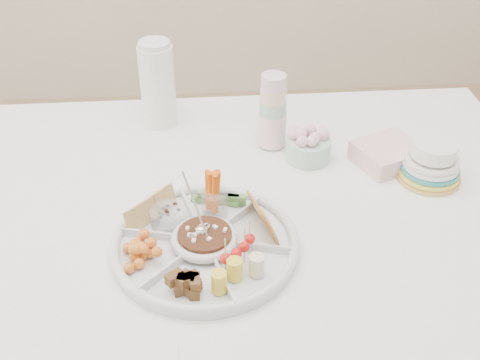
{
  "coord_description": "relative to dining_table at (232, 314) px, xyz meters",
  "views": [
    {
      "loc": [
        -0.06,
        -1.09,
        1.6
      ],
      "look_at": [
        0.02,
        -0.06,
        0.86
      ],
      "focal_mm": 45.0,
      "sensor_mm": 36.0,
      "label": 1
    }
  ],
  "objects": [
    {
      "name": "cup_stack",
      "position": [
        0.12,
        0.23,
        0.48
      ],
      "size": [
        0.08,
        0.08,
        0.2
      ],
      "primitive_type": "cylinder",
      "rotation": [
        0.0,
        0.0,
        0.09
      ],
      "color": "silver",
      "rests_on": "dining_table"
    },
    {
      "name": "carrot_cucumber",
      "position": [
        -0.03,
        -0.03,
        0.44
      ],
      "size": [
        0.14,
        0.14,
        0.1
      ],
      "primitive_type": null,
      "rotation": [
        0.0,
        0.0,
        -0.25
      ],
      "color": "#E4590C",
      "rests_on": "party_tray"
    },
    {
      "name": "party_tray",
      "position": [
        -0.06,
        -0.16,
        0.4
      ],
      "size": [
        0.46,
        0.46,
        0.04
      ],
      "primitive_type": "cylinder",
      "rotation": [
        0.0,
        0.0,
        -0.25
      ],
      "color": "white",
      "rests_on": "dining_table"
    },
    {
      "name": "napkin_stack",
      "position": [
        0.4,
        0.13,
        0.4
      ],
      "size": [
        0.19,
        0.18,
        0.05
      ],
      "primitive_type": "cube",
      "rotation": [
        0.0,
        0.0,
        0.4
      ],
      "color": "beige",
      "rests_on": "dining_table"
    },
    {
      "name": "plate_stack",
      "position": [
        0.48,
        0.05,
        0.43
      ],
      "size": [
        0.15,
        0.15,
        0.1
      ],
      "primitive_type": "cylinder",
      "rotation": [
        0.0,
        0.0,
        0.01
      ],
      "color": "#D7C24B",
      "rests_on": "dining_table"
    },
    {
      "name": "banana_tomato",
      "position": [
        0.03,
        -0.25,
        0.44
      ],
      "size": [
        0.12,
        0.12,
        0.08
      ],
      "primitive_type": null,
      "rotation": [
        0.0,
        0.0,
        -0.25
      ],
      "color": "#D3CC81",
      "rests_on": "party_tray"
    },
    {
      "name": "thermos",
      "position": [
        -0.17,
        0.37,
        0.5
      ],
      "size": [
        0.11,
        0.11,
        0.24
      ],
      "primitive_type": "cylinder",
      "rotation": [
        0.0,
        0.0,
        -0.25
      ],
      "color": "white",
      "rests_on": "dining_table"
    },
    {
      "name": "dining_table",
      "position": [
        0.0,
        0.0,
        0.0
      ],
      "size": [
        1.52,
        1.02,
        0.76
      ],
      "primitive_type": "cube",
      "color": "white",
      "rests_on": "floor"
    },
    {
      "name": "bean_dip",
      "position": [
        -0.06,
        -0.16,
        0.41
      ],
      "size": [
        0.13,
        0.13,
        0.04
      ],
      "primitive_type": "cylinder",
      "rotation": [
        0.0,
        0.0,
        -0.25
      ],
      "color": "#401C12",
      "rests_on": "party_tray"
    },
    {
      "name": "cherries",
      "position": [
        -0.19,
        -0.19,
        0.42
      ],
      "size": [
        0.12,
        0.12,
        0.04
      ],
      "primitive_type": null,
      "rotation": [
        0.0,
        0.0,
        -0.25
      ],
      "color": "orange",
      "rests_on": "party_tray"
    },
    {
      "name": "granola_chunks",
      "position": [
        -0.1,
        -0.28,
        0.42
      ],
      "size": [
        0.11,
        0.11,
        0.04
      ],
      "primitive_type": null,
      "rotation": [
        0.0,
        0.0,
        -0.25
      ],
      "color": "brown",
      "rests_on": "party_tray"
    },
    {
      "name": "tortillas",
      "position": [
        0.06,
        -0.12,
        0.42
      ],
      "size": [
        0.13,
        0.13,
        0.06
      ],
      "primitive_type": null,
      "rotation": [
        0.0,
        0.0,
        -0.25
      ],
      "color": "olive",
      "rests_on": "party_tray"
    },
    {
      "name": "pita_raisins",
      "position": [
        -0.16,
        -0.07,
        0.42
      ],
      "size": [
        0.13,
        0.13,
        0.06
      ],
      "primitive_type": null,
      "rotation": [
        0.0,
        0.0,
        -0.25
      ],
      "color": "tan",
      "rests_on": "party_tray"
    },
    {
      "name": "flower_bowl",
      "position": [
        0.21,
        0.16,
        0.42
      ],
      "size": [
        0.12,
        0.12,
        0.08
      ],
      "primitive_type": "cylinder",
      "rotation": [
        0.0,
        0.0,
        0.05
      ],
      "color": "silver",
      "rests_on": "dining_table"
    }
  ]
}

